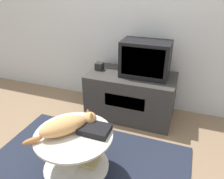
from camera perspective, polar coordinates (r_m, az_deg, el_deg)
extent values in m
plane|color=#7F664C|center=(2.07, -8.60, -22.02)|extent=(12.00, 12.00, 0.00)
cube|color=silver|center=(2.76, 5.08, 21.54)|extent=(8.00, 0.05, 2.60)
cube|color=#1E2333|center=(2.07, -8.62, -21.83)|extent=(1.82, 1.45, 0.02)
cube|color=#33302D|center=(2.69, 4.92, -1.56)|extent=(1.03, 0.55, 0.55)
cube|color=black|center=(2.43, 3.22, -3.28)|extent=(0.46, 0.01, 0.15)
cube|color=black|center=(2.50, 8.73, 7.92)|extent=(0.54, 0.32, 0.41)
cube|color=black|center=(2.35, 7.91, 7.00)|extent=(0.46, 0.01, 0.32)
cube|color=black|center=(2.69, -3.33, 6.06)|extent=(0.09, 0.09, 0.09)
cylinder|color=#B2B2B7|center=(2.07, -8.99, -20.96)|extent=(0.26, 0.26, 0.01)
cylinder|color=#B7B7BC|center=(1.93, -9.45, -16.78)|extent=(0.04, 0.04, 0.43)
cylinder|color=beige|center=(2.00, -9.21, -18.98)|extent=(0.55, 0.55, 0.01)
cylinder|color=beige|center=(1.78, -9.99, -11.57)|extent=(0.63, 0.63, 0.02)
cube|color=tan|center=(2.00, -6.76, -17.85)|extent=(0.22, 0.15, 0.04)
cube|color=beige|center=(1.99, -11.54, -19.04)|extent=(0.18, 0.12, 0.01)
cube|color=black|center=(1.76, -4.56, -10.33)|extent=(0.24, 0.17, 0.05)
ellipsoid|color=tan|center=(1.76, -12.50, -9.29)|extent=(0.37, 0.40, 0.14)
sphere|color=tan|center=(1.83, -5.82, -7.56)|extent=(0.11, 0.11, 0.11)
cone|color=#B2703D|center=(1.82, -6.34, -5.52)|extent=(0.04, 0.04, 0.04)
cone|color=#B2703D|center=(1.77, -5.45, -6.46)|extent=(0.04, 0.04, 0.04)
ellipsoid|color=#B2703D|center=(1.74, -20.02, -12.41)|extent=(0.12, 0.14, 0.05)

